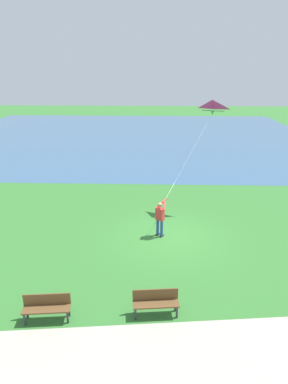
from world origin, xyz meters
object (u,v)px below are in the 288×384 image
object	(u,v)px
park_bench_near_walkway	(156,301)
park_bench_far_walkway	(47,306)
flying_kite	(212,108)
person_kite_flyer	(160,216)

from	to	relation	value
park_bench_near_walkway	park_bench_far_walkway	xyz separation A→B (m)	(-0.36, 3.48, 0.00)
flying_kite	park_bench_near_walkway	xyz separation A→B (m)	(-8.77, 2.83, -5.18)
flying_kite	park_bench_far_walkway	bearing A→B (deg)	145.37
park_bench_near_walkway	park_bench_far_walkway	world-z (taller)	same
person_kite_flyer	flying_kite	world-z (taller)	flying_kite
flying_kite	park_bench_far_walkway	distance (m)	12.25
person_kite_flyer	park_bench_near_walkway	bearing A→B (deg)	177.90
park_bench_far_walkway	park_bench_near_walkway	bearing A→B (deg)	-84.07
flying_kite	person_kite_flyer	bearing A→B (deg)	141.46
flying_kite	park_bench_far_walkway	size ratio (longest dim) A/B	2.81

